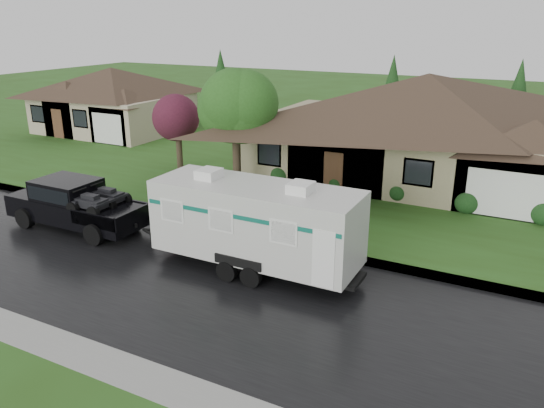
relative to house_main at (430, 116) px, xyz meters
The scene contains 11 objects.
ground 14.48m from the house_main, 99.41° to the right, with size 140.00×140.00×0.00m, color #2B4F18.
road 16.40m from the house_main, 98.24° to the right, with size 140.00×8.00×0.01m, color black.
curb 12.32m from the house_main, 101.19° to the right, with size 140.00×0.50×0.15m, color gray.
lawn 4.36m from the house_main, 153.11° to the left, with size 140.00×26.00×0.15m, color #2B4F18.
house_main is the anchor object (origin of this frame).
house_far 24.17m from the house_main, behind, with size 10.80×8.64×5.80m.
tree_left_green 10.46m from the house_main, 140.04° to the right, with size 3.64×3.64×6.03m.
tree_red 13.82m from the house_main, 159.35° to the right, with size 2.67×2.67×4.42m.
shrub_row 5.42m from the house_main, 93.69° to the right, with size 13.60×1.00×1.00m.
pickup_truck 18.34m from the house_main, 130.34° to the right, with size 6.26×2.38×2.09m.
travel_trailer 14.27m from the house_main, 102.03° to the right, with size 7.72×2.71×3.46m.
Camera 1 is at (7.66, -14.95, 8.49)m, focal length 35.00 mm.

